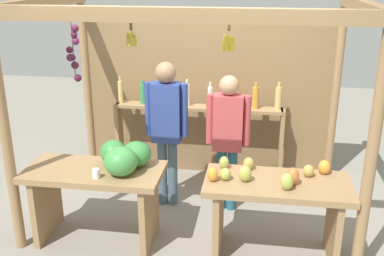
% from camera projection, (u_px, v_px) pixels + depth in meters
% --- Properties ---
extents(ground_plane, '(12.00, 12.00, 0.00)m').
position_uv_depth(ground_plane, '(195.00, 208.00, 5.26)').
color(ground_plane, gray).
rests_on(ground_plane, ground).
extents(market_stall, '(3.33, 2.14, 2.34)m').
position_uv_depth(market_stall, '(200.00, 83.00, 5.25)').
color(market_stall, '#99754C').
rests_on(market_stall, ground).
extents(fruit_counter_left, '(1.35, 0.65, 1.06)m').
position_uv_depth(fruit_counter_left, '(107.00, 177.00, 4.44)').
color(fruit_counter_left, '#99754C').
rests_on(fruit_counter_left, ground).
extents(fruit_counter_right, '(1.35, 0.64, 0.94)m').
position_uv_depth(fruit_counter_right, '(275.00, 199.00, 4.23)').
color(fruit_counter_right, '#99754C').
rests_on(fruit_counter_right, ground).
extents(bottle_shelf_unit, '(2.14, 0.22, 1.34)m').
position_uv_depth(bottle_shelf_unit, '(199.00, 120.00, 5.70)').
color(bottle_shelf_unit, '#99754C').
rests_on(bottle_shelf_unit, ground).
extents(vendor_man, '(0.48, 0.23, 1.69)m').
position_uv_depth(vendor_man, '(167.00, 121.00, 5.02)').
color(vendor_man, '#465F6E').
rests_on(vendor_man, ground).
extents(vendor_woman, '(0.48, 0.21, 1.57)m').
position_uv_depth(vendor_woman, '(228.00, 132.00, 4.94)').
color(vendor_woman, '#265C6F').
rests_on(vendor_woman, ground).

